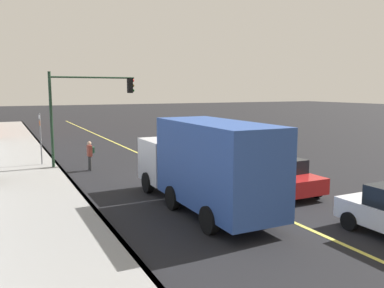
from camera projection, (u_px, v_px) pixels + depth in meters
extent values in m
plane|color=black|center=(183.00, 173.00, 21.54)|extent=(200.00, 200.00, 0.00)
cube|color=gray|center=(33.00, 187.00, 18.21)|extent=(80.00, 3.62, 0.15)
cube|color=slate|center=(72.00, 183.00, 18.97)|extent=(80.00, 0.16, 0.15)
cube|color=#D8CC4C|center=(183.00, 173.00, 21.54)|extent=(80.00, 0.16, 0.01)
cube|color=#591116|center=(208.00, 157.00, 23.22)|extent=(4.74, 1.88, 0.57)
cube|color=black|center=(206.00, 147.00, 23.32)|extent=(2.44, 1.73, 0.58)
cylinder|color=black|center=(236.00, 165.00, 22.27)|extent=(0.60, 0.22, 0.60)
cylinder|color=black|center=(207.00, 168.00, 21.46)|extent=(0.60, 0.22, 0.60)
cylinder|color=black|center=(209.00, 157.00, 25.05)|extent=(0.60, 0.22, 0.60)
cylinder|color=black|center=(183.00, 159.00, 24.24)|extent=(0.60, 0.22, 0.60)
cylinder|color=black|center=(350.00, 221.00, 12.79)|extent=(0.60, 0.22, 0.60)
cube|color=red|center=(278.00, 179.00, 17.40)|extent=(4.14, 1.91, 0.66)
cube|color=black|center=(277.00, 164.00, 17.41)|extent=(2.09, 1.76, 0.58)
cylinder|color=black|center=(316.00, 191.00, 16.64)|extent=(0.60, 0.22, 0.60)
cylinder|color=black|center=(281.00, 196.00, 15.82)|extent=(0.60, 0.22, 0.60)
cylinder|color=black|center=(276.00, 178.00, 19.07)|extent=(0.60, 0.22, 0.60)
cylinder|color=black|center=(243.00, 182.00, 18.26)|extent=(0.60, 0.22, 0.60)
cube|color=silver|center=(170.00, 160.00, 17.78)|extent=(2.31, 2.22, 1.86)
cube|color=#2D4C93|center=(216.00, 163.00, 13.98)|extent=(5.78, 2.22, 2.94)
cylinder|color=black|center=(148.00, 182.00, 17.45)|extent=(0.90, 0.28, 0.90)
cylinder|color=black|center=(191.00, 178.00, 18.37)|extent=(0.90, 0.28, 0.90)
cylinder|color=black|center=(209.00, 220.00, 12.44)|extent=(0.90, 0.28, 0.90)
cylinder|color=black|center=(264.00, 211.00, 13.36)|extent=(0.90, 0.28, 0.90)
cylinder|color=black|center=(173.00, 198.00, 15.01)|extent=(0.90, 0.28, 0.90)
cylinder|color=black|center=(221.00, 191.00, 15.93)|extent=(0.90, 0.28, 0.90)
cylinder|color=#383838|center=(90.00, 164.00, 22.11)|extent=(0.14, 0.14, 0.82)
cylinder|color=#383838|center=(90.00, 163.00, 22.30)|extent=(0.14, 0.14, 0.82)
cube|color=#993F33|center=(90.00, 151.00, 22.11)|extent=(0.40, 0.23, 0.61)
sphere|color=tan|center=(89.00, 143.00, 22.05)|extent=(0.22, 0.22, 0.22)
cube|color=#26593F|center=(93.00, 150.00, 22.18)|extent=(0.27, 0.17, 0.34)
cylinder|color=#1E3823|center=(51.00, 121.00, 22.18)|extent=(0.16, 0.16, 5.49)
cylinder|color=#1E3823|center=(93.00, 77.00, 22.91)|extent=(0.10, 4.85, 0.10)
cube|color=black|center=(130.00, 86.00, 23.92)|extent=(0.28, 0.30, 0.90)
sphere|color=red|center=(133.00, 80.00, 23.96)|extent=(0.18, 0.18, 0.18)
sphere|color=#392905|center=(133.00, 86.00, 24.00)|extent=(0.18, 0.18, 0.18)
sphere|color=black|center=(133.00, 91.00, 24.04)|extent=(0.18, 0.18, 0.18)
cylinder|color=slate|center=(41.00, 140.00, 23.15)|extent=(0.08, 0.08, 3.13)
cube|color=white|center=(39.00, 117.00, 22.95)|extent=(0.60, 0.02, 0.20)
cube|color=#DB5919|center=(40.00, 123.00, 23.00)|extent=(0.44, 0.02, 0.28)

